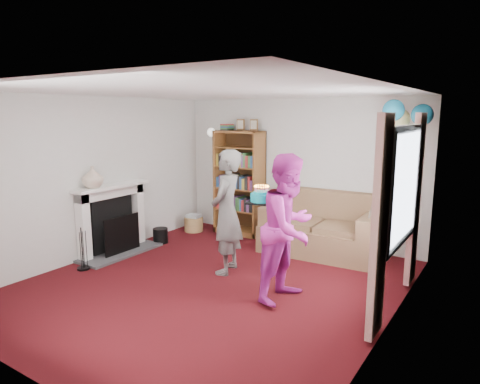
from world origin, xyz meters
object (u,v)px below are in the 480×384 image
Objects in this scene: bookcase at (240,184)px; birthday_cake at (261,198)px; person_magenta at (289,228)px; sofa at (322,230)px; person_striped at (227,212)px.

birthday_cake is (1.63, -2.01, 0.25)m from bookcase.
person_magenta is at bearing -15.21° from birthday_cake.
person_magenta reaches higher than sofa.
bookcase is at bearing 129.11° from birthday_cake.
person_striped is (-0.80, -1.58, 0.52)m from sofa.
birthday_cake is (-0.12, -1.78, 0.83)m from sofa.
birthday_cake is at bearing -50.89° from bookcase.
sofa is at bearing 86.21° from birthday_cake.
person_striped is at bearing -119.59° from sofa.
sofa is 1.84m from person_striped.
birthday_cake is (-0.46, 0.12, 0.30)m from person_magenta.
bookcase is 1.86m from sofa.
bookcase reaches higher than person_striped.
person_striped reaches higher than sofa.
birthday_cake is at bearing 81.10° from person_magenta.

